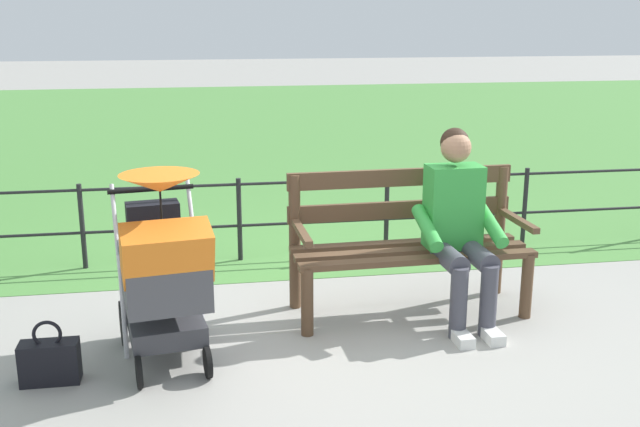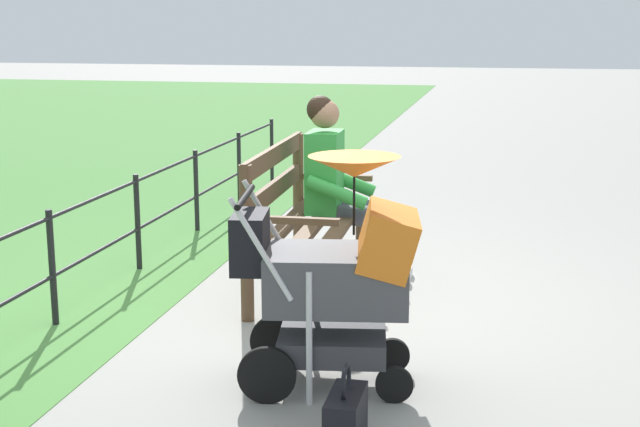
% 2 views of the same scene
% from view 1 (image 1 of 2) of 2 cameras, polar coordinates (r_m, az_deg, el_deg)
% --- Properties ---
extents(ground_plane, '(60.00, 60.00, 0.00)m').
position_cam_1_polar(ground_plane, '(5.11, 2.01, -8.00)').
color(ground_plane, '#9E9B93').
extents(grass_lawn, '(40.00, 16.00, 0.01)m').
position_cam_1_polar(grass_lawn, '(13.58, -5.48, 6.51)').
color(grass_lawn, '#518E42').
rests_on(grass_lawn, ground).
extents(park_bench, '(1.61, 0.64, 0.96)m').
position_cam_1_polar(park_bench, '(5.13, 6.65, -1.72)').
color(park_bench, brown).
rests_on(park_bench, ground).
extents(person_on_bench, '(0.54, 0.74, 1.28)m').
position_cam_1_polar(person_on_bench, '(4.97, 10.54, -0.60)').
color(person_on_bench, '#42424C').
rests_on(person_on_bench, ground).
extents(stroller, '(0.62, 0.94, 1.15)m').
position_cam_1_polar(stroller, '(4.38, -11.90, -3.98)').
color(stroller, black).
rests_on(stroller, ground).
extents(handbag, '(0.32, 0.14, 0.37)m').
position_cam_1_polar(handbag, '(4.49, -19.93, -10.55)').
color(handbag, black).
rests_on(handbag, ground).
extents(park_fence, '(8.77, 0.04, 0.70)m').
position_cam_1_polar(park_fence, '(6.33, 4.02, 0.62)').
color(park_fence, black).
rests_on(park_fence, ground).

